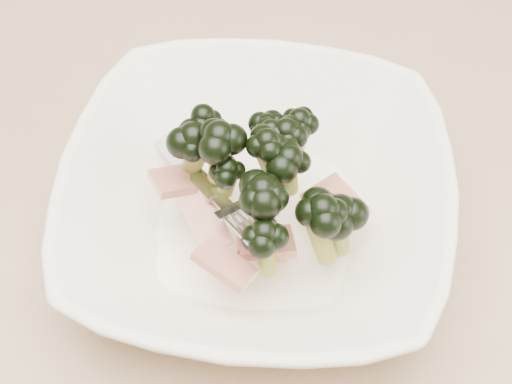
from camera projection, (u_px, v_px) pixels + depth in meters
dining_table at (168, 339)px, 0.64m from camera, size 1.20×0.80×0.75m
broccoli_dish at (256, 198)px, 0.56m from camera, size 0.34×0.34×0.12m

